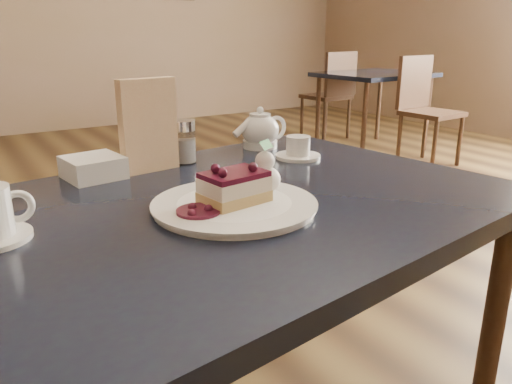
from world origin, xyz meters
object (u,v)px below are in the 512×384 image
tea_set (267,135)px  dessert_plate (234,206)px  main_table (220,239)px  cheesecake_slice (234,187)px  bg_table_far_right (370,142)px

tea_set → dessert_plate: bearing=-131.0°
main_table → cheesecake_slice: 0.12m
dessert_plate → bg_table_far_right: dessert_plate is taller
dessert_plate → cheesecake_slice: size_ratio=2.36×
main_table → dessert_plate: dessert_plate is taller
main_table → dessert_plate: size_ratio=4.21×
cheesecake_slice → tea_set: tea_set is taller
cheesecake_slice → bg_table_far_right: bearing=33.3°
main_table → tea_set: tea_set is taller
dessert_plate → bg_table_far_right: (2.75, 2.36, -0.64)m
dessert_plate → cheesecake_slice: bearing=-45.0°
tea_set → bg_table_far_right: bearing=39.4°
dessert_plate → tea_set: 0.47m
dessert_plate → bg_table_far_right: size_ratio=0.18×
main_table → bg_table_far_right: main_table is taller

